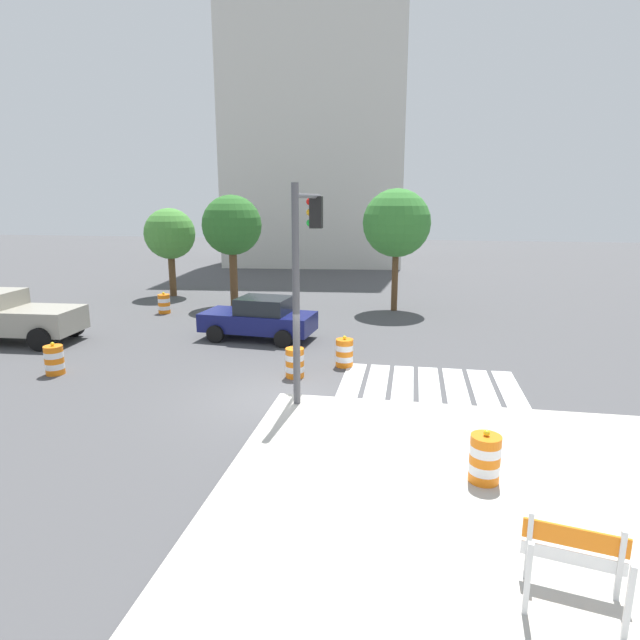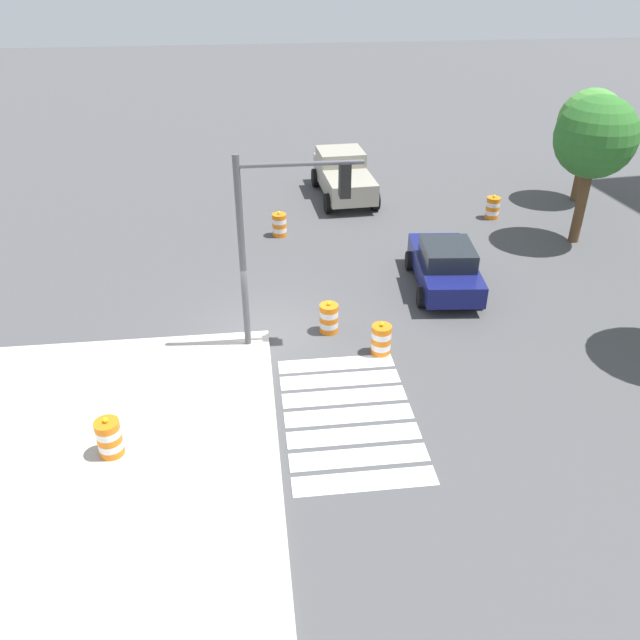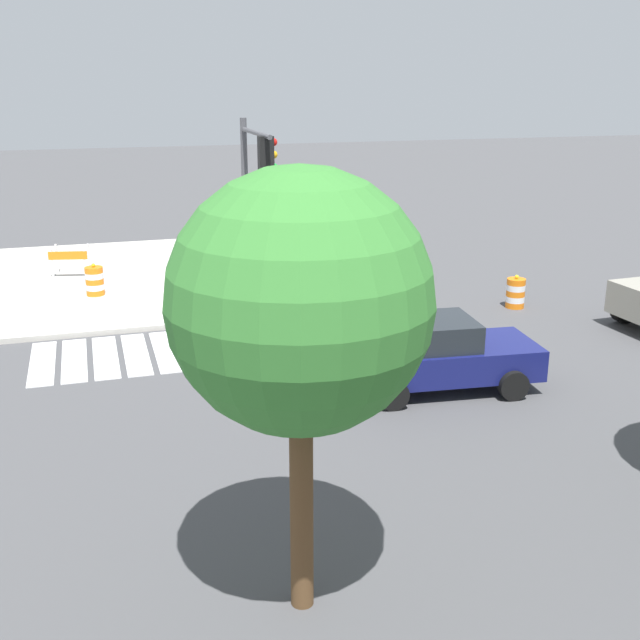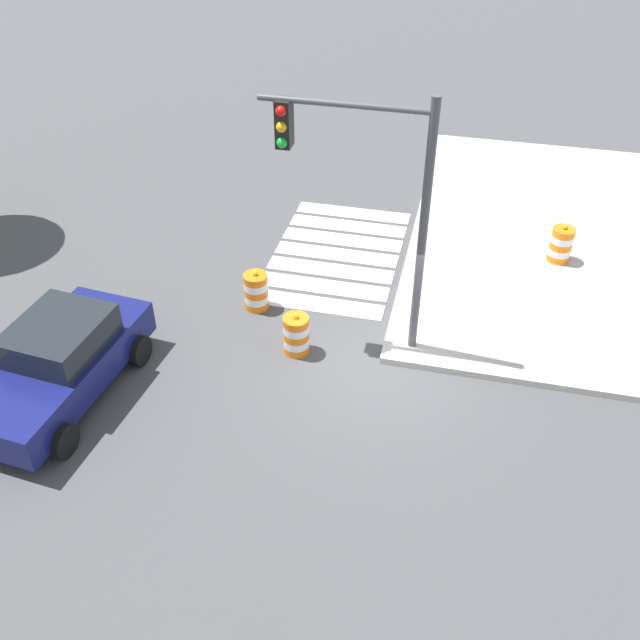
{
  "view_description": "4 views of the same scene",
  "coord_description": "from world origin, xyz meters",
  "px_view_note": "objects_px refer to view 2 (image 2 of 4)",
  "views": [
    {
      "loc": [
        3.38,
        -13.05,
        5.24
      ],
      "look_at": [
        0.6,
        2.82,
        1.57
      ],
      "focal_mm": 29.61,
      "sensor_mm": 36.0,
      "label": 1
    },
    {
      "loc": [
        16.18,
        -0.37,
        10.23
      ],
      "look_at": [
        1.47,
        1.38,
        1.3
      ],
      "focal_mm": 35.89,
      "sensor_mm": 36.0,
      "label": 2
    },
    {
      "loc": [
        4.91,
        20.94,
        6.72
      ],
      "look_at": [
        -0.47,
        3.09,
        0.89
      ],
      "focal_mm": 43.86,
      "sensor_mm": 36.0,
      "label": 3
    },
    {
      "loc": [
        -11.52,
        -1.41,
        10.07
      ],
      "look_at": [
        0.05,
        1.31,
        0.9
      ],
      "focal_mm": 40.28,
      "sensor_mm": 36.0,
      "label": 4
    }
  ],
  "objects_px": {
    "traffic_barrel_crosswalk_end": "(381,340)",
    "street_tree_streetside_far": "(591,123)",
    "sports_car": "(445,266)",
    "traffic_barrel_median_far": "(493,208)",
    "traffic_barrel_on_sidewalk": "(109,438)",
    "traffic_light_pole": "(284,219)",
    "street_tree_streetside_near": "(596,138)",
    "pickup_truck": "(343,174)",
    "traffic_barrel_near_corner": "(279,225)",
    "traffic_barrel_median_near": "(329,318)"
  },
  "relations": [
    {
      "from": "sports_car",
      "to": "street_tree_streetside_far",
      "type": "relative_size",
      "value": 0.92
    },
    {
      "from": "traffic_barrel_crosswalk_end",
      "to": "street_tree_streetside_near",
      "type": "height_order",
      "value": "street_tree_streetside_near"
    },
    {
      "from": "sports_car",
      "to": "traffic_barrel_crosswalk_end",
      "type": "xyz_separation_m",
      "value": [
        3.67,
        -2.89,
        -0.36
      ]
    },
    {
      "from": "street_tree_streetside_far",
      "to": "traffic_barrel_median_far",
      "type": "bearing_deg",
      "value": -69.86
    },
    {
      "from": "traffic_barrel_near_corner",
      "to": "street_tree_streetside_near",
      "type": "height_order",
      "value": "street_tree_streetside_near"
    },
    {
      "from": "traffic_barrel_on_sidewalk",
      "to": "street_tree_streetside_far",
      "type": "xyz_separation_m",
      "value": [
        -14.6,
        18.05,
        2.81
      ]
    },
    {
      "from": "traffic_barrel_median_far",
      "to": "traffic_barrel_on_sidewalk",
      "type": "xyz_separation_m",
      "value": [
        12.96,
        -13.58,
        0.15
      ]
    },
    {
      "from": "traffic_barrel_median_near",
      "to": "street_tree_streetside_far",
      "type": "height_order",
      "value": "street_tree_streetside_far"
    },
    {
      "from": "traffic_light_pole",
      "to": "sports_car",
      "type": "bearing_deg",
      "value": 117.99
    },
    {
      "from": "traffic_barrel_median_far",
      "to": "traffic_light_pole",
      "type": "bearing_deg",
      "value": -46.77
    },
    {
      "from": "sports_car",
      "to": "street_tree_streetside_far",
      "type": "xyz_separation_m",
      "value": [
        -7.44,
        8.26,
        2.6
      ]
    },
    {
      "from": "traffic_barrel_median_near",
      "to": "traffic_light_pole",
      "type": "height_order",
      "value": "traffic_light_pole"
    },
    {
      "from": "traffic_barrel_median_near",
      "to": "street_tree_streetside_near",
      "type": "bearing_deg",
      "value": 117.81
    },
    {
      "from": "traffic_barrel_crosswalk_end",
      "to": "sports_car",
      "type": "bearing_deg",
      "value": 141.78
    },
    {
      "from": "traffic_barrel_on_sidewalk",
      "to": "traffic_light_pole",
      "type": "xyz_separation_m",
      "value": [
        -4.24,
        4.3,
        3.31
      ]
    },
    {
      "from": "pickup_truck",
      "to": "traffic_barrel_on_sidewalk",
      "type": "relative_size",
      "value": 5.14
    },
    {
      "from": "sports_car",
      "to": "traffic_light_pole",
      "type": "height_order",
      "value": "traffic_light_pole"
    },
    {
      "from": "traffic_light_pole",
      "to": "street_tree_streetside_far",
      "type": "height_order",
      "value": "traffic_light_pole"
    },
    {
      "from": "street_tree_streetside_near",
      "to": "sports_car",
      "type": "bearing_deg",
      "value": -62.99
    },
    {
      "from": "traffic_barrel_near_corner",
      "to": "traffic_barrel_median_far",
      "type": "relative_size",
      "value": 1.0
    },
    {
      "from": "traffic_barrel_median_near",
      "to": "traffic_barrel_on_sidewalk",
      "type": "height_order",
      "value": "traffic_barrel_on_sidewalk"
    },
    {
      "from": "traffic_light_pole",
      "to": "pickup_truck",
      "type": "bearing_deg",
      "value": 164.31
    },
    {
      "from": "pickup_truck",
      "to": "traffic_barrel_median_near",
      "type": "height_order",
      "value": "pickup_truck"
    },
    {
      "from": "traffic_barrel_near_corner",
      "to": "traffic_light_pole",
      "type": "height_order",
      "value": "traffic_light_pole"
    },
    {
      "from": "traffic_light_pole",
      "to": "street_tree_streetside_near",
      "type": "bearing_deg",
      "value": 117.47
    },
    {
      "from": "pickup_truck",
      "to": "traffic_barrel_crosswalk_end",
      "type": "xyz_separation_m",
      "value": [
        12.98,
        -0.84,
        -0.52
      ]
    },
    {
      "from": "traffic_barrel_crosswalk_end",
      "to": "traffic_barrel_on_sidewalk",
      "type": "distance_m",
      "value": 7.74
    },
    {
      "from": "traffic_barrel_median_near",
      "to": "street_tree_streetside_far",
      "type": "bearing_deg",
      "value": 128.09
    },
    {
      "from": "sports_car",
      "to": "street_tree_streetside_near",
      "type": "height_order",
      "value": "street_tree_streetside_near"
    },
    {
      "from": "sports_car",
      "to": "traffic_barrel_median_far",
      "type": "height_order",
      "value": "sports_car"
    },
    {
      "from": "traffic_barrel_near_corner",
      "to": "traffic_barrel_median_near",
      "type": "relative_size",
      "value": 1.0
    },
    {
      "from": "sports_car",
      "to": "traffic_barrel_median_far",
      "type": "bearing_deg",
      "value": 146.87
    },
    {
      "from": "sports_car",
      "to": "traffic_barrel_crosswalk_end",
      "type": "distance_m",
      "value": 4.68
    },
    {
      "from": "traffic_barrel_crosswalk_end",
      "to": "street_tree_streetside_near",
      "type": "bearing_deg",
      "value": 126.98
    },
    {
      "from": "sports_car",
      "to": "traffic_barrel_near_corner",
      "type": "bearing_deg",
      "value": -133.93
    },
    {
      "from": "pickup_truck",
      "to": "traffic_barrel_crosswalk_end",
      "type": "bearing_deg",
      "value": -3.69
    },
    {
      "from": "traffic_barrel_crosswalk_end",
      "to": "street_tree_streetside_near",
      "type": "xyz_separation_m",
      "value": [
        -6.8,
        9.03,
        3.55
      ]
    },
    {
      "from": "traffic_barrel_on_sidewalk",
      "to": "traffic_barrel_median_far",
      "type": "bearing_deg",
      "value": 133.67
    },
    {
      "from": "traffic_barrel_near_corner",
      "to": "traffic_light_pole",
      "type": "distance_m",
      "value": 8.66
    },
    {
      "from": "pickup_truck",
      "to": "traffic_light_pole",
      "type": "relative_size",
      "value": 0.95
    },
    {
      "from": "traffic_barrel_on_sidewalk",
      "to": "street_tree_streetside_far",
      "type": "bearing_deg",
      "value": 128.97
    },
    {
      "from": "sports_car",
      "to": "traffic_barrel_median_near",
      "type": "distance_m",
      "value": 4.82
    },
    {
      "from": "traffic_barrel_median_far",
      "to": "traffic_barrel_on_sidewalk",
      "type": "height_order",
      "value": "traffic_barrel_on_sidewalk"
    },
    {
      "from": "traffic_barrel_near_corner",
      "to": "street_tree_streetside_far",
      "type": "bearing_deg",
      "value": 100.2
    },
    {
      "from": "traffic_light_pole",
      "to": "street_tree_streetside_near",
      "type": "relative_size",
      "value": 1.0
    },
    {
      "from": "traffic_barrel_crosswalk_end",
      "to": "street_tree_streetside_far",
      "type": "bearing_deg",
      "value": 134.91
    },
    {
      "from": "pickup_truck",
      "to": "street_tree_streetside_near",
      "type": "xyz_separation_m",
      "value": [
        6.18,
        8.19,
        3.03
      ]
    },
    {
      "from": "traffic_barrel_median_far",
      "to": "traffic_barrel_on_sidewalk",
      "type": "relative_size",
      "value": 1.0
    },
    {
      "from": "street_tree_streetside_near",
      "to": "traffic_barrel_median_far",
      "type": "bearing_deg",
      "value": -138.66
    },
    {
      "from": "pickup_truck",
      "to": "traffic_barrel_crosswalk_end",
      "type": "height_order",
      "value": "pickup_truck"
    }
  ]
}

